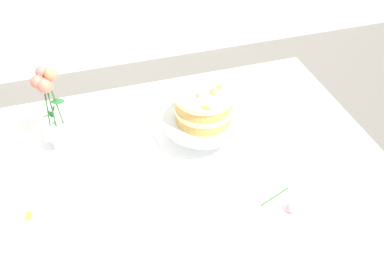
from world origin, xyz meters
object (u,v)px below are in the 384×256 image
at_px(flower_vase, 55,117).
at_px(fallen_rose, 291,207).
at_px(dining_table, 185,182).
at_px(layer_cake, 204,106).
at_px(cake_stand, 203,122).

height_order(flower_vase, fallen_rose, flower_vase).
bearing_deg(dining_table, flower_vase, 151.62).
bearing_deg(layer_cake, dining_table, -133.80).
bearing_deg(cake_stand, fallen_rose, -67.96).
bearing_deg(fallen_rose, layer_cake, 112.04).
height_order(dining_table, layer_cake, layer_cake).
bearing_deg(dining_table, fallen_rose, -48.01).
xyz_separation_m(dining_table, flower_vase, (-0.40, 0.22, 0.23)).
bearing_deg(flower_vase, fallen_rose, -37.40).
height_order(cake_stand, flower_vase, flower_vase).
bearing_deg(cake_stand, flower_vase, 167.44).
xyz_separation_m(layer_cake, fallen_rose, (0.16, -0.39, -0.14)).
bearing_deg(layer_cake, fallen_rose, -67.96).
relative_size(dining_table, flower_vase, 4.18).
relative_size(dining_table, layer_cake, 6.77).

